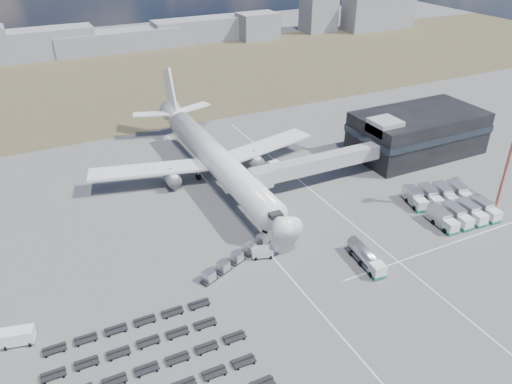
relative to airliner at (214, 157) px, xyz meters
name	(u,v)px	position (x,y,z in m)	size (l,w,h in m)	color
ground	(290,262)	(0.00, -32.38, -5.29)	(420.00, 420.00, 0.00)	#565659
grass_strip	(128,83)	(0.00, 77.62, -5.29)	(420.00, 90.00, 0.01)	brown
lane_markings	(329,237)	(9.77, -29.38, -5.29)	(47.12, 110.00, 0.01)	silver
terminal	(417,132)	(47.77, -8.41, -0.04)	(30.40, 16.40, 11.00)	black
jet_bridge	(309,166)	(15.90, -11.95, -0.24)	(30.30, 3.80, 7.05)	#939399
airliner	(214,157)	(0.00, 0.00, 0.00)	(51.59, 64.53, 17.62)	white
skyline	(61,38)	(-14.28, 121.08, 2.58)	(297.52, 25.20, 24.47)	gray
fuel_tanker	(366,257)	(10.70, -38.44, -3.86)	(3.04, 9.03, 2.86)	white
pushback_tug	(262,252)	(-3.47, -29.04, -4.50)	(3.60, 2.02, 1.59)	white
utility_van	(17,337)	(-41.29, -31.80, -4.14)	(4.32, 1.95, 2.30)	white
catering_truck	(279,171)	(12.78, -5.07, -3.96)	(2.50, 5.76, 2.61)	white
service_trucks_near	(464,214)	(35.09, -35.81, -3.82)	(12.64, 7.63, 2.70)	white
service_trucks_far	(438,195)	(35.76, -28.38, -3.84)	(13.28, 9.29, 2.68)	white
uld_row	(237,257)	(-7.87, -28.62, -4.27)	(14.95, 7.60, 1.71)	black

